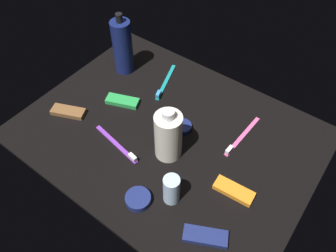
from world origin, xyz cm
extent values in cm
cube|color=black|center=(0.00, 0.00, -0.60)|extent=(84.00, 64.00, 1.20)
cylinder|color=navy|center=(29.29, -14.21, 9.38)|extent=(6.54, 6.54, 18.75)
cylinder|color=black|center=(29.29, -14.21, 20.15)|extent=(2.20, 2.20, 2.80)
cylinder|color=silver|center=(-4.33, 5.71, 7.35)|extent=(7.46, 7.46, 14.70)
cylinder|color=silver|center=(-4.33, 5.71, 15.80)|extent=(3.20, 3.20, 2.20)
cylinder|color=silver|center=(-13.52, 16.74, 4.37)|extent=(4.19, 4.19, 8.75)
cube|color=purple|center=(9.28, 12.43, 0.45)|extent=(17.94, 4.23, 0.90)
cube|color=white|center=(1.89, 13.70, 1.50)|extent=(2.75, 1.52, 1.20)
cube|color=#E55999|center=(-18.43, -11.79, 0.45)|extent=(2.06, 18.04, 0.90)
cube|color=white|center=(-18.07, -4.30, 1.50)|extent=(1.22, 2.65, 1.20)
cube|color=teal|center=(13.68, -17.19, 0.45)|extent=(6.78, 17.47, 0.90)
cube|color=#338CCC|center=(11.33, -10.06, 1.50)|extent=(1.86, 2.81, 1.20)
cube|color=orange|center=(-25.35, 5.81, 0.75)|extent=(10.67, 4.77, 1.50)
cube|color=navy|center=(-25.92, 20.30, 0.75)|extent=(11.09, 8.23, 1.50)
cube|color=green|center=(19.01, -1.24, 0.75)|extent=(11.14, 7.48, 1.50)
cube|color=brown|center=(29.39, 12.22, 0.75)|extent=(11.14, 7.74, 1.50)
cylinder|color=navy|center=(-2.51, -3.68, 0.87)|extent=(5.62, 5.62, 1.73)
cylinder|color=navy|center=(-7.33, 22.40, 1.00)|extent=(6.50, 6.50, 2.01)
camera|label=1|loc=(-37.17, 49.94, 76.25)|focal=35.59mm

